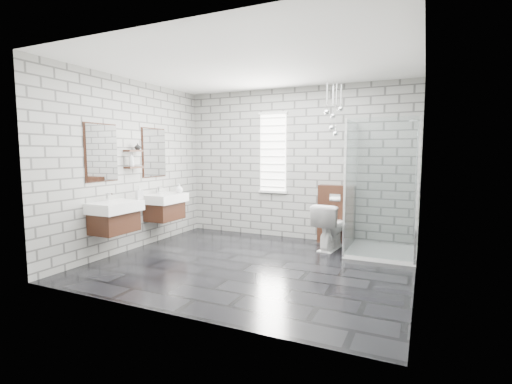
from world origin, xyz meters
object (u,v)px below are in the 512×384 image
Objects in this scene: cistern_panel at (336,214)px; vanity_left at (113,208)px; toilet at (330,226)px; shower_enclosure at (375,222)px; vanity_right at (164,199)px.

vanity_left is at bearing -139.34° from cistern_panel.
vanity_left is 2.11× the size of toilet.
vanity_left reaches higher than toilet.
shower_enclosure reaches higher than vanity_left.
vanity_left is 3.33m from toilet.
shower_enclosure reaches higher than cistern_panel.
vanity_left is at bearing 42.03° from toilet.
cistern_panel is 0.87m from shower_enclosure.
vanity_left is 1.00× the size of vanity_right.
vanity_right is 2.11× the size of toilet.
toilet is (-0.70, 0.10, -0.13)m from shower_enclosure.
vanity_right is at bearing -156.29° from cistern_panel.
shower_enclosure is at bearing 27.95° from vanity_left.
toilet is at bearing 172.28° from shower_enclosure.
vanity_right is at bearing 22.73° from toilet.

